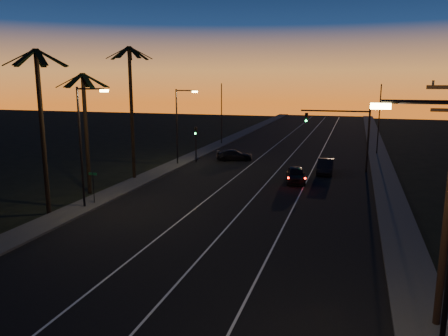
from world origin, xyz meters
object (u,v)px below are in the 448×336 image
(cross_car, at_px, (234,155))
(signal_mast, at_px, (345,126))
(right_car, at_px, (325,166))
(lead_car, at_px, (296,175))

(cross_car, bearing_deg, signal_mast, -11.31)
(signal_mast, relative_size, right_car, 1.58)
(signal_mast, distance_m, cross_car, 13.61)
(lead_car, distance_m, cross_car, 12.76)
(right_car, relative_size, cross_car, 0.96)
(signal_mast, distance_m, lead_car, 8.97)
(signal_mast, height_order, lead_car, signal_mast)
(lead_car, bearing_deg, cross_car, 132.44)
(lead_car, xyz_separation_m, cross_car, (-8.61, 9.42, -0.10))
(right_car, xyz_separation_m, cross_car, (-10.99, 4.49, -0.10))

